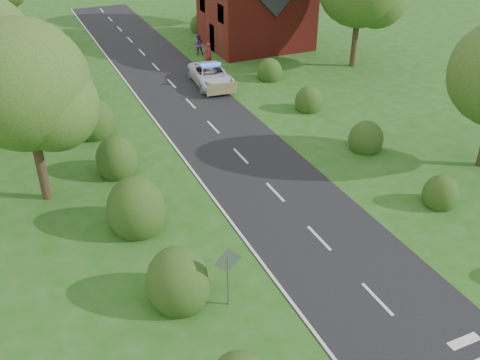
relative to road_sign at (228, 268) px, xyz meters
name	(u,v)px	position (x,y,z in m)	size (l,w,h in m)	color
ground	(377,299)	(5.00, -2.00, -1.65)	(120.00, 120.00, 0.00)	#205C13
road	(220,134)	(5.00, 13.00, -1.64)	(6.00, 70.00, 0.02)	black
road_markings	(207,154)	(3.40, 10.93, -1.63)	(4.96, 70.00, 0.01)	white
hedgerow_left	(121,172)	(-1.51, 9.69, -0.91)	(2.75, 50.41, 3.00)	#274018
hedgerow_right	(353,131)	(11.60, 9.21, -1.10)	(2.10, 45.78, 2.10)	#274018
tree_left_a	(31,91)	(-4.75, 9.86, 3.69)	(5.74, 5.60, 8.38)	#332316
road_sign	(228,268)	(0.00, 0.00, 0.00)	(1.06, 0.08, 2.53)	gray
house	(256,0)	(14.49, 28.00, 2.13)	(8.00, 7.40, 9.17)	maroon
police_van	(211,75)	(7.50, 20.61, -0.95)	(2.79, 5.32, 1.56)	silver
pedestrian_red	(208,54)	(8.81, 24.55, -0.74)	(0.67, 0.44, 1.83)	#AE2636
pedestrian_purple	(198,44)	(9.12, 27.57, -0.80)	(0.83, 0.65, 1.71)	#71307D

